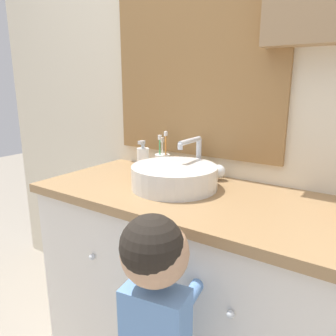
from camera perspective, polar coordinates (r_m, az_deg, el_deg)
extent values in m
cube|color=beige|center=(1.49, 11.02, 14.08)|extent=(3.20, 0.06, 2.50)
cube|color=olive|center=(1.54, 4.71, 21.84)|extent=(0.85, 0.02, 1.04)
cube|color=#B2C1CC|center=(1.53, 4.59, 21.86)|extent=(0.79, 0.01, 0.98)
cube|color=silver|center=(1.48, 4.09, -20.76)|extent=(1.24, 0.53, 0.81)
cube|color=#99754C|center=(1.28, 4.43, -5.18)|extent=(1.28, 0.57, 0.03)
sphere|color=silver|center=(1.34, -13.10, -14.84)|extent=(0.02, 0.02, 0.02)
sphere|color=silver|center=(1.06, 10.83, -23.74)|extent=(0.02, 0.02, 0.02)
cylinder|color=silver|center=(1.33, 1.12, -1.55)|extent=(0.35, 0.35, 0.09)
cylinder|color=silver|center=(1.31, 1.13, 0.22)|extent=(0.29, 0.29, 0.01)
cylinder|color=silver|center=(1.48, 5.36, 1.78)|extent=(0.02, 0.02, 0.18)
cylinder|color=silver|center=(1.40, 3.87, 4.73)|extent=(0.02, 0.16, 0.02)
cylinder|color=silver|center=(1.33, 2.15, 3.76)|extent=(0.02, 0.02, 0.02)
sphere|color=white|center=(1.45, 8.63, -0.56)|extent=(0.06, 0.06, 0.06)
cylinder|color=silver|center=(1.58, -1.01, 0.91)|extent=(0.07, 0.07, 0.08)
cylinder|color=orange|center=(1.56, -0.40, 3.03)|extent=(0.01, 0.01, 0.18)
cube|color=white|center=(1.54, -0.41, 5.99)|extent=(0.01, 0.02, 0.02)
cylinder|color=white|center=(1.58, -1.01, 2.60)|extent=(0.01, 0.01, 0.15)
cube|color=white|center=(1.57, -1.02, 4.90)|extent=(0.01, 0.02, 0.02)
cylinder|color=#47B26B|center=(1.56, -1.44, 2.73)|extent=(0.01, 0.01, 0.16)
cube|color=white|center=(1.55, -1.45, 5.35)|extent=(0.01, 0.02, 0.02)
cylinder|color=white|center=(1.60, -4.34, 1.54)|extent=(0.06, 0.06, 0.11)
cylinder|color=silver|center=(1.59, -4.39, 3.85)|extent=(0.02, 0.02, 0.02)
cube|color=silver|center=(1.58, -4.64, 4.47)|extent=(0.02, 0.03, 0.02)
sphere|color=tan|center=(0.87, -2.33, -14.52)|extent=(0.18, 0.18, 0.18)
sphere|color=black|center=(0.85, -2.82, -13.46)|extent=(0.17, 0.17, 0.17)
cylinder|color=#6693D1|center=(1.09, 5.67, -18.85)|extent=(0.09, 0.28, 0.04)
cylinder|color=pink|center=(1.19, 7.99, -13.80)|extent=(0.02, 0.05, 0.12)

